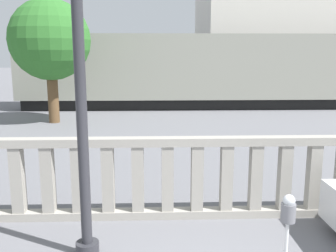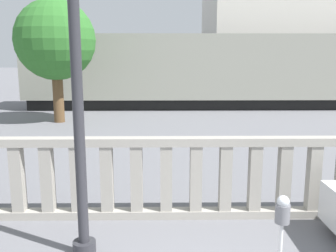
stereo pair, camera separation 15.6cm
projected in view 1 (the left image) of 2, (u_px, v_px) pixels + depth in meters
The scene contains 6 objects.
balustrade at pixel (197, 178), 6.40m from camera, with size 16.12×0.24×1.42m.
parking_meter at pixel (288, 217), 4.12m from camera, with size 0.16×0.16×1.29m.
train_near at pixel (223, 70), 19.79m from camera, with size 20.71×2.89×4.39m.
train_far at pixel (152, 66), 32.26m from camera, with size 18.11×3.09×3.96m.
building_block at pixel (285, 0), 27.91m from camera, with size 12.44×9.45×13.65m.
tree_left at pixel (50, 40), 14.98m from camera, with size 3.25×3.25×5.00m.
Camera 1 is at (-0.71, -2.74, 2.79)m, focal length 40.00 mm.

